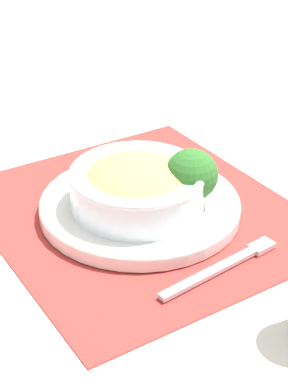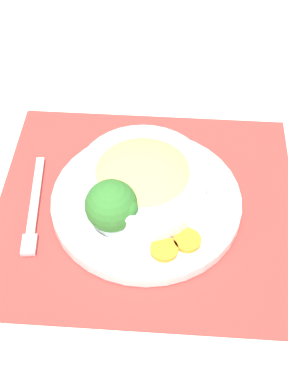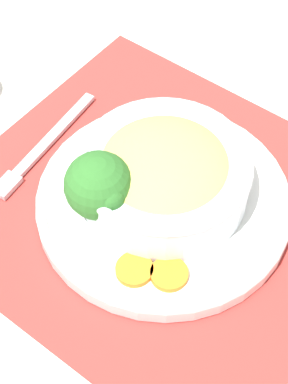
{
  "view_description": "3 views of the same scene",
  "coord_description": "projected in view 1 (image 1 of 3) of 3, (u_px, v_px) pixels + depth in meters",
  "views": [
    {
      "loc": [
        0.61,
        -0.43,
        0.47
      ],
      "look_at": [
        0.02,
        -0.0,
        0.04
      ],
      "focal_mm": 60.0,
      "sensor_mm": 36.0,
      "label": 1
    },
    {
      "loc": [
        -0.0,
        0.49,
        0.61
      ],
      "look_at": [
        0.0,
        0.0,
        0.04
      ],
      "focal_mm": 50.0,
      "sensor_mm": 36.0,
      "label": 2
    },
    {
      "loc": [
        -0.21,
        0.35,
        0.57
      ],
      "look_at": [
        0.01,
        0.02,
        0.04
      ],
      "focal_mm": 60.0,
      "sensor_mm": 36.0,
      "label": 3
    }
  ],
  "objects": [
    {
      "name": "ground_plane",
      "position": [
        140.0,
        214.0,
        0.88
      ],
      "size": [
        4.0,
        4.0,
        0.0
      ],
      "primitive_type": "plane",
      "color": "beige"
    },
    {
      "name": "carrot_slice_middle",
      "position": [
        160.0,
        168.0,
        0.95
      ],
      "size": [
        0.04,
        0.04,
        0.01
      ],
      "color": "orange",
      "rests_on": "plate"
    },
    {
      "name": "broccoli_floret",
      "position": [
        191.0,
        175.0,
        0.84
      ],
      "size": [
        0.07,
        0.07,
        0.08
      ],
      "color": "#759E51",
      "rests_on": "plate"
    },
    {
      "name": "placemat",
      "position": [
        140.0,
        213.0,
        0.88
      ],
      "size": [
        0.46,
        0.42,
        0.0
      ],
      "color": "#B2332D",
      "rests_on": "ground_plane"
    },
    {
      "name": "fork",
      "position": [
        229.0,
        263.0,
        0.77
      ],
      "size": [
        0.02,
        0.18,
        0.01
      ],
      "rotation": [
        0.0,
        0.0,
        0.03
      ],
      "color": "#B7B7BC",
      "rests_on": "placemat"
    },
    {
      "name": "bowl",
      "position": [
        137.0,
        184.0,
        0.85
      ],
      "size": [
        0.18,
        0.18,
        0.06
      ],
      "color": "silver",
      "rests_on": "plate"
    },
    {
      "name": "plate",
      "position": [
        140.0,
        205.0,
        0.87
      ],
      "size": [
        0.27,
        0.27,
        0.02
      ],
      "color": "white",
      "rests_on": "placemat"
    },
    {
      "name": "carrot_slice_near",
      "position": [
        181.0,
        174.0,
        0.93
      ],
      "size": [
        0.04,
        0.04,
        0.01
      ],
      "color": "orange",
      "rests_on": "plate"
    }
  ]
}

